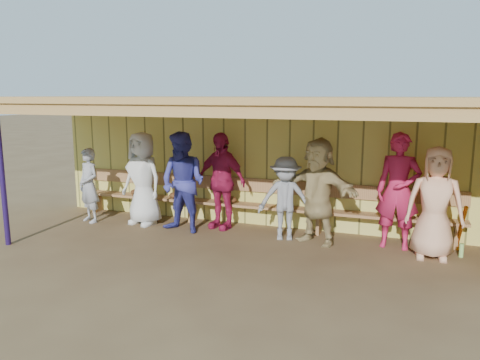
# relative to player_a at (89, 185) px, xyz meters

# --- Properties ---
(ground) EXTENTS (90.00, 90.00, 0.00)m
(ground) POSITION_rel_player_a_xyz_m (3.20, -0.31, -0.75)
(ground) COLOR brown
(ground) RESTS_ON ground
(player_a) EXTENTS (0.64, 0.54, 1.50)m
(player_a) POSITION_rel_player_a_xyz_m (0.00, 0.00, 0.00)
(player_a) COLOR #96989E
(player_a) RESTS_ON ground
(player_b) EXTENTS (1.00, 0.76, 1.83)m
(player_b) POSITION_rel_player_a_xyz_m (1.10, 0.23, 0.17)
(player_b) COLOR silver
(player_b) RESTS_ON ground
(player_c) EXTENTS (1.01, 0.85, 1.87)m
(player_c) POSITION_rel_player_a_xyz_m (2.10, 0.01, 0.19)
(player_c) COLOR #343690
(player_c) RESTS_ON ground
(player_d) EXTENTS (1.16, 0.71, 1.84)m
(player_d) POSITION_rel_player_a_xyz_m (2.65, 0.50, 0.17)
(player_d) COLOR #AF1C49
(player_d) RESTS_ON ground
(player_e) EXTENTS (1.07, 0.78, 1.48)m
(player_e) POSITION_rel_player_a_xyz_m (3.99, 0.21, -0.01)
(player_e) COLOR gray
(player_e) RESTS_ON ground
(player_f) EXTENTS (1.77, 1.17, 1.83)m
(player_f) POSITION_rel_player_a_xyz_m (4.55, 0.21, 0.17)
(player_f) COLOR tan
(player_f) RESTS_ON ground
(player_g) EXTENTS (0.74, 0.51, 1.94)m
(player_g) POSITION_rel_player_a_xyz_m (5.85, 0.40, 0.22)
(player_g) COLOR #BA1D4A
(player_g) RESTS_ON ground
(player_h) EXTENTS (0.88, 0.59, 1.77)m
(player_h) POSITION_rel_player_a_xyz_m (6.41, 0.06, 0.14)
(player_h) COLOR #E2A37F
(player_h) RESTS_ON ground
(dugout_structure) EXTENTS (8.80, 3.20, 2.50)m
(dugout_structure) POSITION_rel_player_a_xyz_m (3.59, 0.37, 0.95)
(dugout_structure) COLOR #D6C95B
(dugout_structure) RESTS_ON ground
(bench) EXTENTS (7.60, 0.34, 0.93)m
(bench) POSITION_rel_player_a_xyz_m (3.20, 0.80, -0.22)
(bench) COLOR #A87748
(bench) RESTS_ON ground
(dugout_equipment) EXTENTS (6.40, 0.62, 0.80)m
(dugout_equipment) POSITION_rel_player_a_xyz_m (2.61, 0.67, -0.26)
(dugout_equipment) COLOR #CF6418
(dugout_equipment) RESTS_ON ground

